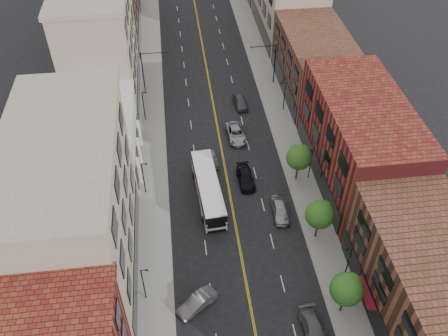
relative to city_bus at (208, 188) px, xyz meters
name	(u,v)px	position (x,y,z in m)	size (l,w,h in m)	color
sidewalk_left	(152,139)	(-7.14, 12.97, -1.74)	(4.00, 110.00, 0.15)	gray
sidewalk_right	(284,129)	(12.86, 12.97, -1.74)	(4.00, 110.00, 0.15)	gray
bldg_l_tanoffice	(77,213)	(-14.14, -9.03, 7.19)	(10.00, 22.00, 18.00)	gray
bldg_l_white	(98,140)	(-14.14, 8.97, 2.19)	(10.00, 14.00, 8.00)	silver
bldg_l_far_a	(100,46)	(-14.14, 25.97, 7.19)	(10.00, 20.00, 18.00)	gray
bldg_l_far_b	(109,1)	(-14.14, 45.97, 5.69)	(10.00, 20.00, 15.00)	brown
bldg_r_near	(441,312)	(19.86, -22.03, 3.19)	(10.00, 26.00, 10.00)	brown
bldg_r_mid	(359,141)	(19.86, 1.97, 4.19)	(10.00, 22.00, 12.00)	maroon
bldg_r_far_a	(315,64)	(19.86, 22.97, 3.19)	(10.00, 20.00, 10.00)	brown
tree_r_1	(347,288)	(12.25, -17.95, 2.31)	(3.40, 3.40, 5.59)	black
tree_r_2	(320,214)	(12.25, -7.95, 2.31)	(3.40, 3.40, 5.59)	black
tree_r_3	(300,157)	(12.25, 2.05, 2.31)	(3.40, 3.40, 5.59)	black
lamp_l_1	(144,283)	(-8.09, -14.03, 1.16)	(0.81, 0.55, 5.05)	black
lamp_l_2	(144,177)	(-8.09, 1.97, 1.16)	(0.81, 0.55, 5.05)	black
lamp_l_3	(144,105)	(-8.09, 17.97, 1.16)	(0.81, 0.55, 5.05)	black
lamp_r_1	(348,261)	(13.81, -14.03, 1.16)	(0.81, 0.55, 5.05)	black
lamp_r_2	(310,162)	(13.81, 1.97, 1.16)	(0.81, 0.55, 5.05)	black
lamp_r_3	(284,95)	(13.81, 17.97, 1.16)	(0.81, 0.55, 5.05)	black
signal_mast_left	(147,67)	(-7.41, 25.97, 2.83)	(4.49, 0.18, 7.20)	black
signal_mast_right	(271,59)	(13.12, 25.97, 2.83)	(4.49, 0.18, 7.20)	black
city_bus	(208,188)	(0.00, 0.00, 0.00)	(3.56, 12.29, 3.12)	white
car_angle_b	(197,303)	(-2.74, -15.66, -1.06)	(1.59, 4.55, 1.50)	#B0B3B8
car_parked_mid	(314,330)	(8.66, -20.16, -1.07)	(2.09, 5.15, 1.50)	#55555A
car_parked_far	(280,210)	(8.66, -3.98, -1.00)	(1.93, 4.80, 1.63)	#93969A
car_lane_behind	(211,159)	(1.06, 6.88, -1.15)	(1.41, 4.03, 1.33)	#454449
car_lane_a	(246,178)	(5.27, 2.41, -1.08)	(2.04, 5.03, 1.46)	black
car_lane_b	(236,133)	(5.34, 11.97, -1.04)	(2.56, 5.56, 1.55)	#989B9F
car_lane_c	(240,102)	(7.17, 19.97, -1.03)	(1.85, 4.60, 1.57)	#47474C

